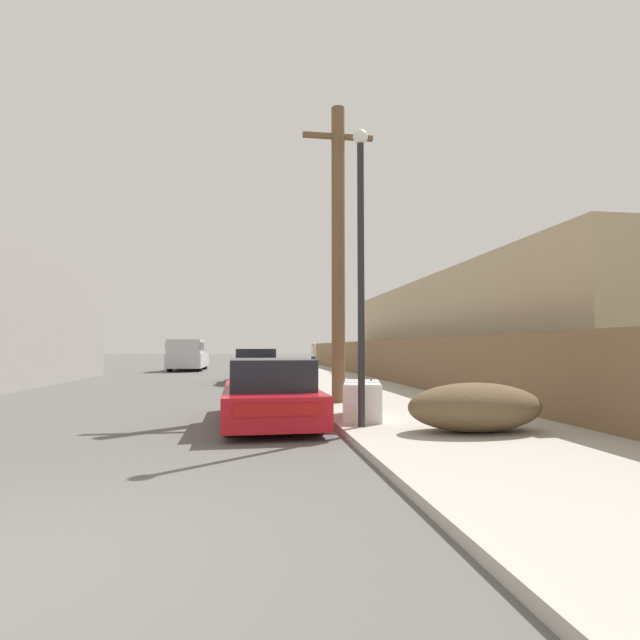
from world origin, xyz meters
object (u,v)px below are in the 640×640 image
Objects in this scene: street_lamp at (361,254)px; brush_pile at (475,407)px; utility_pole at (338,249)px; parked_sports_car_red at (270,394)px; pedestrian at (313,355)px; discarded_fridge at (362,400)px; car_parked_mid at (256,366)px; pickup_truck at (187,355)px.

street_lamp is 2.34× the size of brush_pile.
utility_pole is 1.43× the size of street_lamp.
pedestrian is at bearing 79.13° from parked_sports_car_red.
car_parked_mid is (-1.80, 12.00, 0.20)m from discarded_fridge.
utility_pole is 5.85m from brush_pile.
parked_sports_car_red is 21.41m from pedestrian.
street_lamp reaches higher than pickup_truck.
street_lamp reaches higher than discarded_fridge.
pickup_truck is 3.24× the size of pedestrian.
street_lamp is (1.55, -13.06, 2.44)m from car_parked_mid.
discarded_fridge is 0.75× the size of brush_pile.
car_parked_mid is 2.02× the size of brush_pile.
utility_pole is at bearing 51.87° from parked_sports_car_red.
car_parked_mid is at bearing 96.76° from street_lamp.
pedestrian reaches higher than parked_sports_car_red.
pedestrian is (2.15, 22.49, -2.13)m from street_lamp.
pickup_truck is at bearing 106.45° from utility_pole.
parked_sports_car_red is 3.26m from street_lamp.
pickup_truck is at bearing 103.29° from street_lamp.
discarded_fridge is at bearing 76.40° from street_lamp.
utility_pole reaches higher than street_lamp.
pedestrian reaches higher than discarded_fridge.
discarded_fridge is 2.32m from brush_pile.
brush_pile is (1.69, -0.76, -2.59)m from street_lamp.
brush_pile reaches higher than discarded_fridge.
utility_pole is at bearing 107.25° from pickup_truck.
brush_pile is (1.44, -1.82, 0.05)m from discarded_fridge.
car_parked_mid is 10.01m from utility_pole.
utility_pole is at bearing -76.96° from car_parked_mid.
brush_pile is (7.37, -24.77, -0.45)m from pickup_truck.
discarded_fridge is at bearing -11.91° from parked_sports_car_red.
brush_pile is (3.24, -13.82, -0.15)m from car_parked_mid.
discarded_fridge is 4.41m from utility_pole.
discarded_fridge is 0.32× the size of street_lamp.
discarded_fridge is at bearing -90.86° from utility_pole.
car_parked_mid is 14.20m from brush_pile.
brush_pile is at bearing -91.12° from pedestrian.
car_parked_mid is 2.72× the size of pedestrian.
utility_pole reaches higher than pedestrian.
brush_pile is 23.26m from pedestrian.
pickup_truck is at bearing 112.44° from car_parked_mid.
pickup_truck is (-4.17, 22.61, 0.40)m from parked_sports_car_red.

